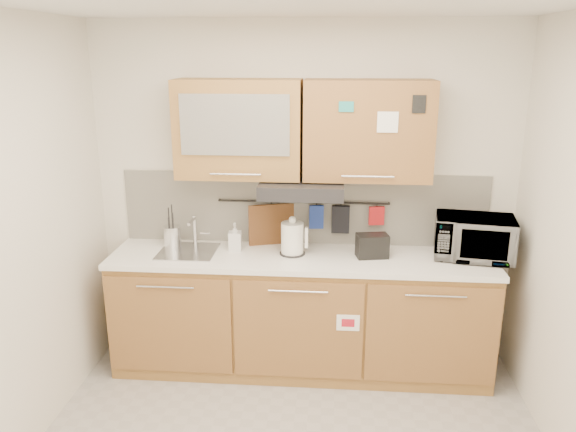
# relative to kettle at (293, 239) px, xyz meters

# --- Properties ---
(wall_back) EXTENTS (3.20, 0.00, 3.20)m
(wall_back) POSITION_rel_kettle_xyz_m (0.06, 0.28, 0.26)
(wall_back) COLOR silver
(wall_back) RESTS_ON ground
(base_cabinet) EXTENTS (2.80, 0.64, 0.88)m
(base_cabinet) POSITION_rel_kettle_xyz_m (0.06, -0.03, -0.63)
(base_cabinet) COLOR #A37839
(base_cabinet) RESTS_ON floor
(countertop) EXTENTS (2.82, 0.62, 0.04)m
(countertop) POSITION_rel_kettle_xyz_m (0.06, -0.03, -0.14)
(countertop) COLOR white
(countertop) RESTS_ON base_cabinet
(backsplash) EXTENTS (2.80, 0.02, 0.56)m
(backsplash) POSITION_rel_kettle_xyz_m (0.06, 0.26, 0.16)
(backsplash) COLOR silver
(backsplash) RESTS_ON countertop
(upper_cabinets) EXTENTS (1.82, 0.37, 0.70)m
(upper_cabinets) POSITION_rel_kettle_xyz_m (0.06, 0.10, 0.79)
(upper_cabinets) COLOR #A37839
(upper_cabinets) RESTS_ON wall_back
(range_hood) EXTENTS (0.60, 0.46, 0.10)m
(range_hood) POSITION_rel_kettle_xyz_m (0.06, 0.03, 0.38)
(range_hood) COLOR black
(range_hood) RESTS_ON upper_cabinets
(sink) EXTENTS (0.42, 0.40, 0.26)m
(sink) POSITION_rel_kettle_xyz_m (-0.78, -0.02, -0.11)
(sink) COLOR silver
(sink) RESTS_ON countertop
(utensil_rail) EXTENTS (1.30, 0.02, 0.02)m
(utensil_rail) POSITION_rel_kettle_xyz_m (0.06, 0.23, 0.22)
(utensil_rail) COLOR black
(utensil_rail) RESTS_ON backsplash
(utensil_crock) EXTENTS (0.18, 0.18, 0.33)m
(utensil_crock) POSITION_rel_kettle_xyz_m (-0.93, 0.08, -0.03)
(utensil_crock) COLOR silver
(utensil_crock) RESTS_ON countertop
(kettle) EXTENTS (0.21, 0.19, 0.29)m
(kettle) POSITION_rel_kettle_xyz_m (0.00, 0.00, 0.00)
(kettle) COLOR white
(kettle) RESTS_ON countertop
(toaster) EXTENTS (0.25, 0.18, 0.17)m
(toaster) POSITION_rel_kettle_xyz_m (0.58, -0.01, -0.03)
(toaster) COLOR black
(toaster) RESTS_ON countertop
(microwave) EXTENTS (0.60, 0.46, 0.30)m
(microwave) POSITION_rel_kettle_xyz_m (1.31, 0.04, 0.04)
(microwave) COLOR #999999
(microwave) RESTS_ON countertop
(soap_bottle) EXTENTS (0.10, 0.10, 0.21)m
(soap_bottle) POSITION_rel_kettle_xyz_m (-0.44, 0.06, -0.01)
(soap_bottle) COLOR #999999
(soap_bottle) RESTS_ON countertop
(cutting_board) EXTENTS (0.34, 0.13, 0.44)m
(cutting_board) POSITION_rel_kettle_xyz_m (-0.18, 0.21, -0.01)
(cutting_board) COLOR brown
(cutting_board) RESTS_ON utensil_rail
(oven_mitt) EXTENTS (0.11, 0.04, 0.18)m
(oven_mitt) POSITION_rel_kettle_xyz_m (0.17, 0.21, 0.11)
(oven_mitt) COLOR navy
(oven_mitt) RESTS_ON utensil_rail
(dark_pouch) EXTENTS (0.14, 0.04, 0.21)m
(dark_pouch) POSITION_rel_kettle_xyz_m (0.35, 0.21, 0.10)
(dark_pouch) COLOR black
(dark_pouch) RESTS_ON utensil_rail
(pot_holder) EXTENTS (0.12, 0.04, 0.14)m
(pot_holder) POSITION_rel_kettle_xyz_m (0.62, 0.21, 0.13)
(pot_holder) COLOR red
(pot_holder) RESTS_ON utensil_rail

